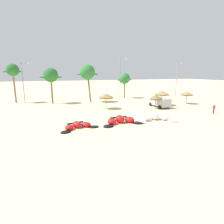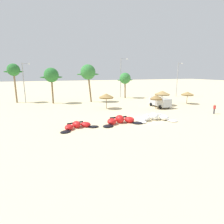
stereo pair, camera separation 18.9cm
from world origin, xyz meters
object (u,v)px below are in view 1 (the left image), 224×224
object	(u,v)px
palm_leftmost	(13,71)
palm_center_left	(124,79)
beach_umbrella_near_palms	(162,93)
lamppost_west_center	(121,76)
kite_far_left	(78,126)
lamppost_west	(24,81)
palm_left_of_gap	(87,72)
person_near_kites	(214,109)
lamppost_east_center	(177,78)
beach_umbrella_middle	(156,97)
parked_van	(159,101)
palm_left	(51,75)
beach_umbrella_near_van	(106,96)
beach_umbrella_outermost	(187,93)
kite_left	(121,120)
kite_left_of_center	(155,118)

from	to	relation	value
palm_leftmost	palm_center_left	distance (m)	26.17
beach_umbrella_near_palms	lamppost_west_center	distance (m)	14.91
kite_far_left	palm_leftmost	bearing A→B (deg)	111.75
palm_leftmost	lamppost_west	size ratio (longest dim) A/B	0.99
palm_leftmost	palm_left_of_gap	size ratio (longest dim) A/B	1.02
person_near_kites	palm_leftmost	bearing A→B (deg)	143.34
lamppost_east_center	lamppost_west_center	bearing A→B (deg)	166.53
beach_umbrella_middle	parked_van	distance (m)	2.54
person_near_kites	lamppost_east_center	bearing A→B (deg)	66.46
parked_van	person_near_kites	bearing A→B (deg)	-59.65
beach_umbrella_middle	person_near_kites	world-z (taller)	beach_umbrella_middle
beach_umbrella_near_palms	palm_center_left	distance (m)	13.26
person_near_kites	palm_left	world-z (taller)	palm_left
beach_umbrella_near_van	palm_center_left	size ratio (longest dim) A/B	0.43
kite_far_left	lamppost_west_center	world-z (taller)	lamppost_west_center
lamppost_west	lamppost_east_center	xyz separation A→B (m)	(38.98, -2.68, 0.27)
beach_umbrella_outermost	lamppost_west_center	xyz separation A→B (m)	(-9.42, 14.52, 3.51)
beach_umbrella_near_van	kite_far_left	bearing A→B (deg)	-124.57
beach_umbrella_near_van	lamppost_west	world-z (taller)	lamppost_west
palm_left	beach_umbrella_near_van	bearing A→B (deg)	-46.84
palm_leftmost	kite_left	bearing A→B (deg)	-57.20
beach_umbrella_near_palms	person_near_kites	distance (m)	10.48
person_near_kites	palm_center_left	world-z (taller)	palm_center_left
palm_center_left	palm_leftmost	bearing A→B (deg)	176.75
beach_umbrella_outermost	palm_leftmost	world-z (taller)	palm_leftmost
beach_umbrella_outermost	kite_far_left	bearing A→B (deg)	-159.17
parked_van	kite_left_of_center	bearing A→B (deg)	-127.26
kite_left_of_center	beach_umbrella_outermost	xyz separation A→B (m)	(14.31, 9.66, 1.85)
palm_left	person_near_kites	bearing A→B (deg)	-39.21
kite_left	lamppost_east_center	size ratio (longest dim) A/B	0.64
beach_umbrella_near_palms	beach_umbrella_near_van	bearing A→B (deg)	177.67
beach_umbrella_near_palms	palm_leftmost	world-z (taller)	palm_leftmost
kite_left	lamppost_east_center	world-z (taller)	lamppost_east_center
beach_umbrella_outermost	palm_left	world-z (taller)	palm_left
beach_umbrella_near_van	beach_umbrella_near_palms	xyz separation A→B (m)	(11.95, -0.49, 0.15)
kite_left	parked_van	size ratio (longest dim) A/B	1.17
palm_leftmost	palm_left_of_gap	bearing A→B (deg)	-16.61
kite_far_left	palm_left_of_gap	bearing A→B (deg)	73.20
kite_left	palm_leftmost	bearing A→B (deg)	122.80
beach_umbrella_outermost	palm_center_left	bearing A→B (deg)	124.49
beach_umbrella_outermost	palm_center_left	xyz separation A→B (m)	(-8.95, 13.03, 2.86)
kite_left_of_center	beach_umbrella_middle	size ratio (longest dim) A/B	2.30
kite_left_of_center	lamppost_east_center	size ratio (longest dim) A/B	0.66
beach_umbrella_near_van	beach_umbrella_middle	bearing A→B (deg)	-20.69
palm_left	lamppost_east_center	xyz separation A→B (m)	(33.35, 0.26, -0.90)
lamppost_west_center	lamppost_east_center	bearing A→B (deg)	-13.47
kite_left_of_center	kite_far_left	bearing A→B (deg)	179.96
parked_van	lamppost_west	xyz separation A→B (m)	(-25.23, 14.53, 3.81)
parked_van	kite_left	bearing A→B (deg)	-144.38
beach_umbrella_near_palms	lamppost_west	xyz separation A→B (m)	(-26.75, 13.20, 2.30)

